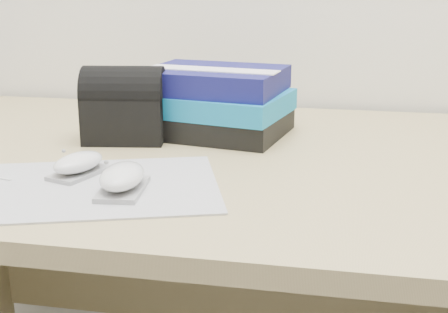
% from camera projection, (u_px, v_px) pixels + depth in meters
% --- Properties ---
extents(desk, '(1.60, 0.80, 0.73)m').
position_uv_depth(desk, '(288.00, 269.00, 1.15)').
color(desk, tan).
rests_on(desk, ground).
extents(mousepad, '(0.39, 0.35, 0.00)m').
position_uv_depth(mousepad, '(101.00, 187.00, 0.88)').
color(mousepad, gray).
rests_on(mousepad, desk).
extents(mouse_rear, '(0.08, 0.10, 0.04)m').
position_uv_depth(mouse_rear, '(78.00, 164.00, 0.92)').
color(mouse_rear, '#959597').
rests_on(mouse_rear, mousepad).
extents(mouse_front, '(0.07, 0.11, 0.04)m').
position_uv_depth(mouse_front, '(122.00, 178.00, 0.85)').
color(mouse_front, '#979799').
rests_on(mouse_front, mousepad).
extents(book_stack, '(0.29, 0.25, 0.13)m').
position_uv_depth(book_stack, '(216.00, 102.00, 1.16)').
color(book_stack, black).
rests_on(book_stack, desk).
extents(pouch, '(0.16, 0.12, 0.14)m').
position_uv_depth(pouch, '(124.00, 105.00, 1.11)').
color(pouch, black).
rests_on(pouch, desk).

